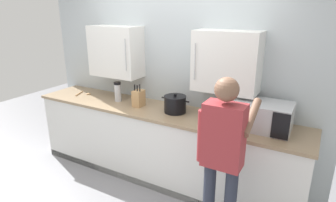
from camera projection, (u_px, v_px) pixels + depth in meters
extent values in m
cube|color=#B2BCC1|center=(174.00, 64.00, 3.60)|extent=(3.87, 0.10, 2.88)
cube|color=white|center=(116.00, 51.00, 3.74)|extent=(0.70, 0.32, 0.65)
cylinder|color=#B7BABF|center=(126.00, 55.00, 3.46)|extent=(0.01, 0.01, 0.39)
cube|color=white|center=(226.00, 62.00, 3.04)|extent=(0.70, 0.32, 0.65)
cylinder|color=#B7BABF|center=(195.00, 62.00, 3.03)|extent=(0.01, 0.01, 0.39)
cube|color=white|center=(160.00, 146.00, 3.61)|extent=(3.47, 0.61, 0.90)
cube|color=#937A5B|center=(159.00, 111.00, 3.46)|extent=(3.51, 0.65, 0.03)
cube|color=black|center=(148.00, 184.00, 3.50)|extent=(3.47, 0.04, 0.09)
cube|color=#B7BABF|center=(262.00, 115.00, 2.89)|extent=(0.57, 0.39, 0.28)
cube|color=beige|center=(254.00, 114.00, 2.92)|extent=(0.37, 0.33, 0.22)
cube|color=black|center=(280.00, 126.00, 2.63)|extent=(0.16, 0.01, 0.25)
cube|color=black|center=(217.00, 122.00, 2.72)|extent=(0.13, 0.40, 0.25)
cube|color=tan|center=(139.00, 98.00, 3.55)|extent=(0.11, 0.15, 0.20)
cylinder|color=black|center=(135.00, 88.00, 3.51)|extent=(0.02, 0.02, 0.08)
cylinder|color=black|center=(137.00, 88.00, 3.49)|extent=(0.02, 0.02, 0.07)
cylinder|color=black|center=(140.00, 88.00, 3.47)|extent=(0.02, 0.02, 0.09)
cylinder|color=black|center=(175.00, 105.00, 3.35)|extent=(0.26, 0.26, 0.18)
cylinder|color=black|center=(175.00, 97.00, 3.32)|extent=(0.26, 0.26, 0.02)
cylinder|color=black|center=(175.00, 95.00, 3.31)|extent=(0.04, 0.04, 0.03)
cylinder|color=black|center=(164.00, 98.00, 3.40)|extent=(0.05, 0.02, 0.02)
cylinder|color=black|center=(187.00, 102.00, 3.26)|extent=(0.05, 0.02, 0.02)
cylinder|color=#B7BABF|center=(118.00, 93.00, 3.74)|extent=(0.09, 0.09, 0.23)
cylinder|color=black|center=(117.00, 83.00, 3.70)|extent=(0.09, 0.09, 0.03)
cylinder|color=tan|center=(79.00, 93.00, 4.08)|extent=(0.09, 0.21, 0.01)
ellipsoid|color=tan|center=(89.00, 94.00, 4.06)|extent=(0.08, 0.06, 0.02)
cylinder|color=#282D3D|center=(209.00, 201.00, 2.64)|extent=(0.11, 0.11, 0.82)
cube|color=maroon|center=(224.00, 136.00, 2.37)|extent=(0.34, 0.20, 0.56)
sphere|color=brown|center=(227.00, 89.00, 2.25)|extent=(0.20, 0.20, 0.20)
cylinder|color=brown|center=(251.00, 117.00, 2.41)|extent=(0.07, 0.42, 0.24)
cylinder|color=maroon|center=(201.00, 136.00, 2.48)|extent=(0.07, 0.07, 0.48)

